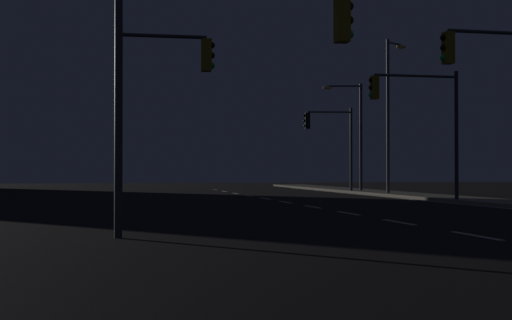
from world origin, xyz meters
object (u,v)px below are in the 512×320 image
at_px(traffic_light_mid_left, 419,108).
at_px(street_lamp_median, 354,125).
at_px(street_lamp_across_street, 390,103).
at_px(traffic_light_far_left, 160,86).
at_px(traffic_light_near_left, 227,51).
at_px(traffic_light_overhead_east, 330,133).

relative_size(traffic_light_mid_left, street_lamp_median, 0.82).
xyz_separation_m(street_lamp_median, street_lamp_across_street, (0.23, -5.22, 0.86)).
relative_size(traffic_light_far_left, traffic_light_mid_left, 1.03).
height_order(street_lamp_median, street_lamp_across_street, street_lamp_across_street).
bearing_deg(traffic_light_near_left, street_lamp_across_street, 60.40).
relative_size(traffic_light_overhead_east, traffic_light_mid_left, 0.92).
bearing_deg(street_lamp_across_street, traffic_light_far_left, -130.82).
xyz_separation_m(traffic_light_mid_left, street_lamp_median, (2.16, 14.15, 0.23)).
bearing_deg(traffic_light_overhead_east, street_lamp_median, 24.14).
xyz_separation_m(traffic_light_overhead_east, traffic_light_far_left, (-11.50, -20.05, 0.25)).
distance_m(traffic_light_far_left, street_lamp_median, 24.70).
relative_size(traffic_light_far_left, street_lamp_across_street, 0.67).
bearing_deg(traffic_light_far_left, traffic_light_mid_left, 31.07).
bearing_deg(street_lamp_across_street, traffic_light_near_left, -119.60).
bearing_deg(traffic_light_far_left, street_lamp_median, 57.53).
xyz_separation_m(traffic_light_near_left, traffic_light_far_left, (-0.88, 6.59, 0.03)).
height_order(traffic_light_near_left, street_lamp_median, street_lamp_median).
relative_size(traffic_light_near_left, street_lamp_across_street, 0.64).
bearing_deg(traffic_light_mid_left, traffic_light_near_left, -127.61).
distance_m(traffic_light_far_left, traffic_light_mid_left, 12.96).
height_order(traffic_light_near_left, traffic_light_overhead_east, traffic_light_near_left).
bearing_deg(street_lamp_median, traffic_light_near_left, -114.30).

